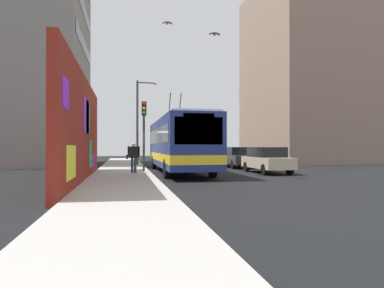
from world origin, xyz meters
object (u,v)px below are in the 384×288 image
at_px(parked_car_champagne, 267,159).
at_px(parked_car_dark_gray, 236,157).
at_px(parked_car_red, 217,155).
at_px(traffic_light, 144,124).
at_px(city_bus, 179,143).
at_px(parked_car_white, 202,154).
at_px(street_lamp, 140,117).
at_px(pedestrian_at_curb, 134,155).

xyz_separation_m(parked_car_champagne, parked_car_dark_gray, (5.65, -0.00, 0.00)).
distance_m(parked_car_red, traffic_light, 12.76).
xyz_separation_m(city_bus, parked_car_champagne, (-1.43, -5.20, -1.03)).
distance_m(parked_car_dark_gray, parked_car_white, 11.74).
bearing_deg(street_lamp, parked_car_champagne, -140.27).
bearing_deg(traffic_light, pedestrian_at_curb, 151.39).
bearing_deg(city_bus, parked_car_champagne, -105.37).
relative_size(city_bus, traffic_light, 2.79).
bearing_deg(pedestrian_at_curb, traffic_light, -28.61).
height_order(parked_car_dark_gray, traffic_light, traffic_light).
bearing_deg(parked_car_white, parked_car_champagne, 180.00).
bearing_deg(traffic_light, parked_car_white, -24.35).
bearing_deg(traffic_light, parked_car_red, -35.75).
xyz_separation_m(parked_car_white, traffic_light, (-16.24, 7.35, 2.13)).
height_order(pedestrian_at_curb, traffic_light, traffic_light).
bearing_deg(parked_car_champagne, city_bus, 74.63).
relative_size(parked_car_dark_gray, street_lamp, 0.70).
bearing_deg(parked_car_champagne, parked_car_white, -0.00).
bearing_deg(parked_car_dark_gray, street_lamp, 66.91).
relative_size(parked_car_dark_gray, traffic_light, 1.15).
height_order(parked_car_red, pedestrian_at_curb, pedestrian_at_curb).
bearing_deg(parked_car_white, parked_car_red, 180.00).
bearing_deg(city_bus, street_lamp, 15.80).
bearing_deg(parked_car_white, city_bus, 161.95).
distance_m(city_bus, parked_car_red, 11.25).
bearing_deg(traffic_light, city_bus, -82.43).
height_order(parked_car_champagne, parked_car_white, same).
bearing_deg(parked_car_white, parked_car_dark_gray, 180.00).
xyz_separation_m(parked_car_champagne, traffic_light, (1.14, 7.35, 2.14)).
bearing_deg(parked_car_champagne, pedestrian_at_curb, 90.24).
bearing_deg(parked_car_champagne, parked_car_dark_gray, -0.00).
distance_m(parked_car_dark_gray, traffic_light, 8.88).
height_order(parked_car_champagne, street_lamp, street_lamp).
height_order(city_bus, parked_car_white, city_bus).
relative_size(parked_car_champagne, traffic_light, 1.03).
relative_size(city_bus, street_lamp, 1.70).
distance_m(city_bus, street_lamp, 7.92).
xyz_separation_m(city_bus, parked_car_dark_gray, (4.22, -5.20, -1.03)).
bearing_deg(street_lamp, city_bus, -164.20).
bearing_deg(pedestrian_at_curb, parked_car_white, -24.64).
bearing_deg(parked_car_champagne, traffic_light, 81.16).
distance_m(parked_car_red, parked_car_white, 6.03).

